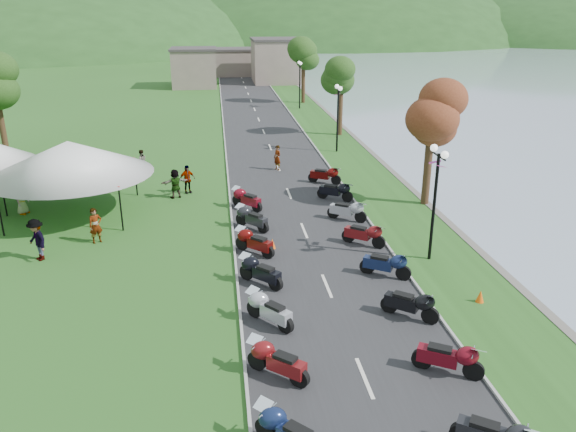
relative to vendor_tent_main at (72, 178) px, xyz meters
name	(u,v)px	position (x,y,z in m)	size (l,w,h in m)	color
road	(270,147)	(11.84, 13.96, -1.99)	(7.00, 120.00, 0.02)	#2C2C2E
hills_backdrop	(226,40)	(11.84, 173.96, -2.00)	(360.00, 120.00, 76.00)	#285621
far_building	(229,64)	(9.84, 58.96, 0.50)	(18.00, 16.00, 5.00)	gray
moto_row_left	(282,396)	(9.21, -17.22, -1.45)	(2.60, 35.94, 1.10)	#331411
moto_row_right	(395,283)	(14.29, -11.14, -1.45)	(2.60, 32.24, 1.10)	#331411
vendor_tent_main	(72,178)	(0.00, 0.00, 0.00)	(5.68, 5.68, 4.00)	silver
tree_lakeside	(430,136)	(19.27, -0.79, 1.91)	(2.82, 2.82, 7.83)	#2C541B
pedestrian_a	(98,242)	(1.86, -4.26, -2.00)	(0.62, 0.46, 1.71)	slate
pedestrian_b	(142,173)	(2.56, 7.79, -2.00)	(0.77, 0.42, 1.58)	slate
pedestrian_c	(40,260)	(-0.29, -5.96, -2.00)	(1.23, 0.51, 1.91)	slate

